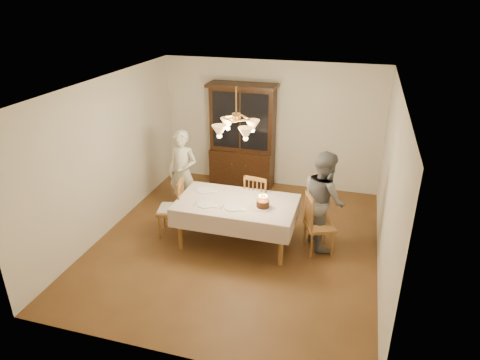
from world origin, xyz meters
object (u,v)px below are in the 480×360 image
(china_hutch, at_px, (242,138))
(chair_far_side, at_px, (258,203))
(birthday_cake, at_px, (263,204))
(dining_table, at_px, (237,206))
(elderly_woman, at_px, (183,172))

(china_hutch, xyz_separation_m, chair_far_side, (0.74, -1.60, -0.60))
(chair_far_side, height_order, birthday_cake, chair_far_side)
(dining_table, bearing_deg, elderly_woman, 147.23)
(chair_far_side, bearing_deg, dining_table, -107.40)
(dining_table, distance_m, china_hutch, 2.35)
(dining_table, relative_size, elderly_woman, 1.21)
(birthday_cake, bearing_deg, dining_table, 170.39)
(china_hutch, distance_m, elderly_woman, 1.63)
(dining_table, relative_size, chair_far_side, 1.90)
(china_hutch, bearing_deg, birthday_cake, -67.06)
(chair_far_side, distance_m, elderly_woman, 1.52)
(dining_table, xyz_separation_m, birthday_cake, (0.45, -0.08, 0.13))
(elderly_woman, relative_size, birthday_cake, 5.24)
(elderly_woman, bearing_deg, dining_table, -25.30)
(china_hutch, height_order, birthday_cake, china_hutch)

